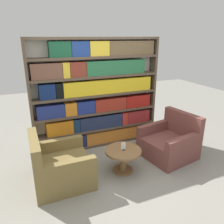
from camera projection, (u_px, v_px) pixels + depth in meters
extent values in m
plane|color=gray|center=(121.00, 173.00, 3.97)|extent=(14.00, 14.00, 0.00)
cube|color=silver|center=(95.00, 93.00, 4.77)|extent=(2.76, 0.05, 2.34)
cube|color=brown|center=(30.00, 102.00, 4.16)|extent=(0.05, 0.30, 2.34)
cube|color=brown|center=(151.00, 89.00, 5.15)|extent=(0.05, 0.30, 2.34)
cube|color=brown|center=(98.00, 143.00, 5.04)|extent=(2.66, 0.30, 0.05)
cube|color=brown|center=(98.00, 128.00, 4.92)|extent=(2.66, 0.30, 0.05)
cube|color=brown|center=(98.00, 112.00, 4.79)|extent=(2.66, 0.30, 0.05)
cube|color=brown|center=(97.00, 95.00, 4.66)|extent=(2.66, 0.30, 0.05)
cube|color=brown|center=(97.00, 76.00, 4.53)|extent=(2.66, 0.30, 0.05)
cube|color=brown|center=(96.00, 57.00, 4.40)|extent=(2.66, 0.30, 0.05)
cube|color=brown|center=(96.00, 38.00, 4.28)|extent=(2.66, 0.30, 0.05)
cube|color=navy|center=(70.00, 142.00, 4.72)|extent=(0.68, 0.20, 0.28)
cube|color=#C77328|center=(112.00, 134.00, 5.08)|extent=(1.26, 0.20, 0.28)
cube|color=gold|center=(142.00, 129.00, 5.37)|extent=(0.32, 0.20, 0.28)
cube|color=orange|center=(60.00, 127.00, 4.53)|extent=(0.55, 0.20, 0.29)
cube|color=navy|center=(76.00, 125.00, 4.65)|extent=(0.13, 0.20, 0.29)
cube|color=#222D4F|center=(101.00, 121.00, 4.86)|extent=(0.98, 0.20, 0.29)
cube|color=red|center=(123.00, 118.00, 5.07)|extent=(0.13, 0.20, 0.29)
cube|color=maroon|center=(137.00, 116.00, 5.20)|extent=(0.57, 0.20, 0.29)
cube|color=navy|center=(51.00, 111.00, 4.35)|extent=(0.54, 0.20, 0.27)
cube|color=orange|center=(70.00, 109.00, 4.49)|extent=(0.24, 0.20, 0.27)
cube|color=navy|center=(85.00, 107.00, 4.61)|extent=(0.39, 0.20, 0.27)
cube|color=maroon|center=(110.00, 104.00, 4.82)|extent=(0.72, 0.20, 0.27)
cube|color=#A21D16|center=(136.00, 101.00, 5.06)|extent=(0.60, 0.20, 0.27)
cube|color=navy|center=(47.00, 91.00, 4.20)|extent=(0.30, 0.20, 0.30)
cube|color=black|center=(59.00, 90.00, 4.29)|extent=(0.14, 0.20, 0.30)
cube|color=gold|center=(109.00, 86.00, 4.67)|extent=(1.96, 0.20, 0.30)
cube|color=brown|center=(46.00, 71.00, 4.08)|extent=(0.57, 0.20, 0.30)
cube|color=gold|center=(66.00, 70.00, 4.22)|extent=(0.13, 0.20, 0.30)
cube|color=maroon|center=(77.00, 69.00, 4.30)|extent=(0.32, 0.20, 0.30)
cube|color=#276840|center=(115.00, 67.00, 4.60)|extent=(1.31, 0.20, 0.30)
cube|color=#184E32|center=(60.00, 49.00, 4.06)|extent=(0.41, 0.20, 0.29)
cube|color=navy|center=(80.00, 49.00, 4.20)|extent=(0.35, 0.20, 0.29)
cube|color=gold|center=(99.00, 48.00, 4.34)|extent=(0.40, 0.20, 0.29)
cube|color=brown|center=(131.00, 48.00, 4.60)|extent=(1.02, 0.20, 0.29)
cube|color=olive|center=(63.00, 171.00, 3.69)|extent=(0.93, 0.92, 0.39)
cube|color=olive|center=(35.00, 153.00, 3.40)|extent=(0.14, 0.92, 0.49)
cube|color=olive|center=(71.00, 167.00, 3.26)|extent=(0.79, 0.12, 0.21)
cube|color=olive|center=(61.00, 144.00, 3.96)|extent=(0.79, 0.12, 0.21)
cube|color=brown|center=(168.00, 147.00, 4.47)|extent=(1.07, 1.07, 0.39)
cube|color=brown|center=(183.00, 123.00, 4.53)|extent=(0.30, 0.93, 0.49)
cube|color=brown|center=(153.00, 128.00, 4.66)|extent=(0.80, 0.25, 0.21)
cube|color=brown|center=(182.00, 143.00, 4.02)|extent=(0.80, 0.25, 0.21)
cylinder|color=brown|center=(123.00, 161.00, 3.97)|extent=(0.12, 0.12, 0.39)
cylinder|color=brown|center=(123.00, 170.00, 4.03)|extent=(0.36, 0.36, 0.03)
cylinder|color=brown|center=(123.00, 151.00, 3.90)|extent=(0.65, 0.65, 0.04)
cube|color=black|center=(123.00, 150.00, 3.89)|extent=(0.05, 0.06, 0.01)
cube|color=white|center=(123.00, 146.00, 3.87)|extent=(0.08, 0.01, 0.15)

